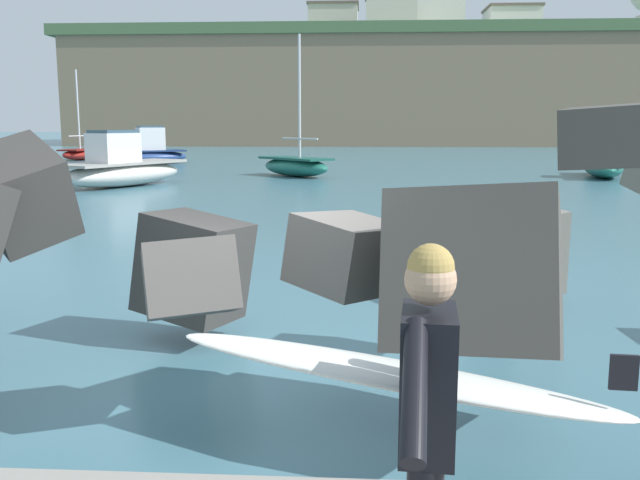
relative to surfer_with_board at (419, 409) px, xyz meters
The scene contains 14 objects.
ground_plane 3.60m from the surfer_with_board, 112.91° to the left, with size 400.00×400.00×0.00m, color #42707F.
breakwater_jetty 4.00m from the surfer_with_board, 101.39° to the left, with size 31.84×6.49×2.79m.
surfer_with_board is the anchor object (origin of this frame).
boat_near_right 30.31m from the surfer_with_board, 96.48° to the left, with size 4.17×4.26×6.55m.
boat_mid_left 32.52m from the surfer_with_board, 70.09° to the left, with size 2.93×6.01×1.97m.
boat_mid_centre 48.68m from the surfer_with_board, 113.83° to the left, with size 2.43×4.40×6.11m.
boat_far_left 47.56m from the surfer_with_board, 68.64° to the left, with size 2.92×4.93×2.28m.
boat_far_centre 41.97m from the surfer_with_board, 109.00° to the left, with size 5.43×4.38×2.37m.
boat_far_right 26.32m from the surfer_with_board, 112.01° to the left, with size 4.46×6.43×2.24m.
headland_bluff 90.76m from the surfer_with_board, 77.00° to the left, with size 110.38×31.00×13.19m.
station_building_west 100.91m from the surfer_with_board, 78.38° to the left, with size 7.20×7.39×5.12m.
station_building_central 93.48m from the surfer_with_board, 84.56° to the left, with size 7.96×6.31×6.63m.
station_building_east 86.12m from the surfer_with_board, 87.96° to the left, with size 6.30×5.12×4.61m.
station_building_annex 97.53m from the surfer_with_board, 92.62° to the left, with size 6.95×7.14×5.41m.
Camera 1 is at (1.06, -5.92, 2.48)m, focal length 38.87 mm.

